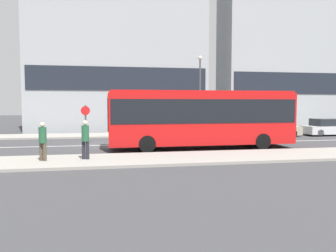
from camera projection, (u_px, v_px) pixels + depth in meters
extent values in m
plane|color=#3A3A3D|center=(110.00, 145.00, 21.60)|extent=(120.00, 120.00, 0.00)
cube|color=gray|center=(111.00, 160.00, 15.46)|extent=(44.00, 3.50, 0.13)
cube|color=gray|center=(110.00, 135.00, 27.73)|extent=(44.00, 3.50, 0.13)
cube|color=silver|center=(110.00, 145.00, 21.60)|extent=(41.80, 0.16, 0.01)
cube|color=#9EA3A8|center=(118.00, 38.00, 32.73)|extent=(17.46, 4.63, 18.49)
cube|color=#1E232D|center=(119.00, 79.00, 30.72)|extent=(16.76, 0.08, 2.20)
cube|color=#9EA3A8|center=(282.00, 48.00, 36.05)|extent=(13.67, 4.81, 17.64)
cube|color=#1E232D|center=(294.00, 83.00, 33.93)|extent=(13.12, 0.08, 2.20)
cube|color=red|center=(201.00, 118.00, 20.00)|extent=(11.19, 2.55, 3.05)
cube|color=black|center=(201.00, 111.00, 19.97)|extent=(10.97, 2.58, 1.40)
cube|color=red|center=(201.00, 92.00, 19.89)|extent=(11.02, 2.34, 0.14)
cube|color=black|center=(108.00, 114.00, 18.98)|extent=(0.05, 2.24, 1.83)
cube|color=yellow|center=(108.00, 96.00, 18.91)|extent=(0.04, 1.78, 0.32)
cylinder|color=black|center=(147.00, 144.00, 18.34)|extent=(0.96, 0.28, 0.96)
cylinder|color=black|center=(143.00, 139.00, 20.62)|extent=(0.96, 0.28, 0.96)
cylinder|color=black|center=(262.00, 141.00, 19.58)|extent=(0.96, 0.28, 0.96)
cylinder|color=black|center=(246.00, 137.00, 21.85)|extent=(0.96, 0.28, 0.96)
cube|color=#A39E84|center=(274.00, 131.00, 27.36)|extent=(4.26, 1.76, 0.68)
cube|color=#21262B|center=(272.00, 123.00, 27.30)|extent=(2.34, 1.55, 0.56)
cylinder|color=black|center=(293.00, 133.00, 26.84)|extent=(0.60, 0.18, 0.60)
cylinder|color=black|center=(283.00, 132.00, 28.39)|extent=(0.60, 0.18, 0.60)
cylinder|color=black|center=(263.00, 134.00, 26.36)|extent=(0.60, 0.18, 0.60)
cylinder|color=black|center=(255.00, 132.00, 27.92)|extent=(0.60, 0.18, 0.60)
cube|color=silver|center=(327.00, 130.00, 28.21)|extent=(4.09, 1.87, 0.68)
cube|color=#21262B|center=(326.00, 122.00, 28.15)|extent=(2.25, 1.65, 0.62)
cylinder|color=black|center=(334.00, 131.00, 29.28)|extent=(0.60, 0.18, 0.60)
cylinder|color=black|center=(320.00, 133.00, 27.17)|extent=(0.60, 0.18, 0.60)
cylinder|color=black|center=(308.00, 131.00, 28.83)|extent=(0.60, 0.18, 0.60)
cylinder|color=#4C4233|center=(41.00, 152.00, 14.94)|extent=(0.15, 0.15, 0.82)
cylinder|color=#4C4233|center=(45.00, 152.00, 14.88)|extent=(0.15, 0.15, 0.82)
cylinder|color=#235638|center=(43.00, 135.00, 14.86)|extent=(0.34, 0.34, 0.72)
sphere|color=beige|center=(42.00, 125.00, 14.83)|extent=(0.23, 0.23, 0.23)
cylinder|color=#23232D|center=(84.00, 150.00, 15.35)|extent=(0.15, 0.15, 0.85)
cylinder|color=#23232D|center=(88.00, 150.00, 15.34)|extent=(0.15, 0.15, 0.85)
cylinder|color=#235638|center=(85.00, 133.00, 15.29)|extent=(0.34, 0.34, 0.74)
sphere|color=beige|center=(85.00, 123.00, 15.25)|extent=(0.24, 0.24, 0.24)
cylinder|color=#4C4C51|center=(86.00, 131.00, 16.14)|extent=(0.09, 0.09, 2.53)
cylinder|color=red|center=(85.00, 111.00, 16.01)|extent=(0.44, 0.03, 0.44)
cylinder|color=#4C4C51|center=(200.00, 97.00, 28.31)|extent=(0.14, 0.14, 6.42)
sphere|color=silver|center=(200.00, 58.00, 28.09)|extent=(0.36, 0.36, 0.36)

